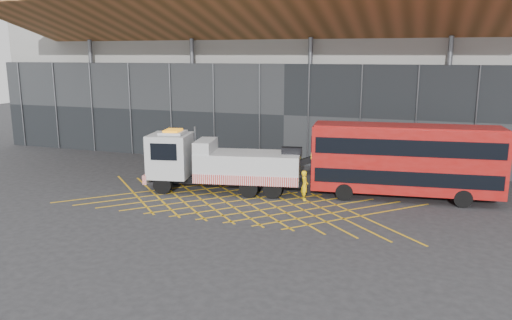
% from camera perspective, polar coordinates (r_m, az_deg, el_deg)
% --- Properties ---
extents(ground_plane, '(120.00, 120.00, 0.00)m').
position_cam_1_polar(ground_plane, '(30.80, -6.21, -4.55)').
color(ground_plane, '#28282A').
extents(road_markings, '(21.56, 7.16, 0.01)m').
position_cam_1_polar(road_markings, '(29.90, -2.02, -4.98)').
color(road_markings, gold).
rests_on(road_markings, ground_plane).
extents(construction_building, '(55.00, 23.97, 18.00)m').
position_cam_1_polar(construction_building, '(46.36, 5.60, 12.24)').
color(construction_building, gray).
rests_on(construction_building, ground_plane).
extents(recovery_truck, '(11.69, 4.45, 4.05)m').
position_cam_1_polar(recovery_truck, '(32.17, -4.34, -0.35)').
color(recovery_truck, black).
rests_on(recovery_truck, ground_plane).
extents(bus_towed, '(11.43, 3.88, 4.56)m').
position_cam_1_polar(bus_towed, '(31.59, 16.69, 0.17)').
color(bus_towed, '#9E0F0C').
rests_on(bus_towed, ground_plane).
extents(worker, '(0.66, 0.78, 1.84)m').
position_cam_1_polar(worker, '(30.49, 5.58, -2.91)').
color(worker, yellow).
rests_on(worker, ground_plane).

